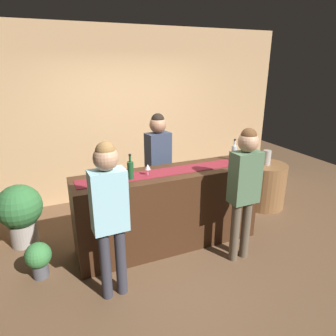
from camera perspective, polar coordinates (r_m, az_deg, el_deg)
The scene contains 15 objects.
ground_plane at distance 4.21m, azimuth 0.03°, elevation -14.02°, with size 10.00×10.00×0.00m, color brown.
back_wall at distance 5.39m, azimuth -8.11°, elevation 9.89°, with size 6.00×0.12×2.90m, color tan.
bar_counter at distance 3.95m, azimuth 0.03°, elevation -7.76°, with size 2.37×0.60×1.03m, color #3D2314.
counter_runner_cloth at distance 3.74m, azimuth 0.03°, elevation -0.68°, with size 2.25×0.28×0.01m, color maroon.
wine_bottle_green at distance 3.50m, azimuth -7.11°, elevation -0.35°, with size 0.07×0.07×0.30m.
wine_bottle_clear at distance 4.25m, azimuth 12.38°, elevation 2.88°, with size 0.07×0.07×0.30m.
wine_glass_near_customer at distance 3.55m, azimuth -13.84°, elevation -0.64°, with size 0.07×0.07×0.14m.
wine_glass_mid_counter at distance 3.59m, azimuth -3.86°, elevation 0.13°, with size 0.07×0.07×0.14m.
bartender at distance 4.29m, azimuth -1.87°, elevation 1.84°, with size 0.37×0.26×1.67m.
customer_sipping at distance 3.57m, azimuth 14.28°, elevation -2.68°, with size 0.34×0.23×1.65m.
customer_browsing at distance 2.93m, azimuth -11.07°, elevation -7.22°, with size 0.35×0.23×1.66m.
round_side_table at distance 5.32m, azimuth 17.77°, elevation -3.11°, with size 0.68×0.68×0.74m, color brown.
vase_on_side_table at distance 5.14m, azimuth 18.18°, elevation 1.90°, with size 0.13×0.13×0.24m, color #A8A399.
potted_plant_tall at distance 4.40m, azimuth -26.19°, elevation -7.32°, with size 0.57×0.57×0.84m.
potted_plant_small at distance 3.81m, azimuth -23.31°, elevation -15.34°, with size 0.29×0.29×0.43m.
Camera 1 is at (-1.39, -3.23, 2.31)m, focal length 32.21 mm.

